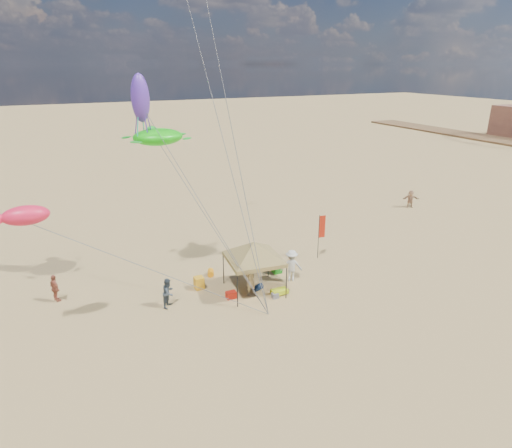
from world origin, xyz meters
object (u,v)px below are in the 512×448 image
object	(u,v)px
chair_yellow	(199,283)
beach_cart	(280,291)
canopy_tent	(254,244)
cooler_blue	(271,257)
cooler_red	(231,295)
person_near_b	(169,293)
chair_green	(277,267)
person_near_c	(291,266)
person_far_a	(55,288)
person_near_a	(250,279)
feather_flag	(321,229)
person_far_c	(411,199)

from	to	relation	value
chair_yellow	beach_cart	distance (m)	4.56
canopy_tent	cooler_blue	distance (m)	5.07
cooler_red	beach_cart	size ratio (longest dim) A/B	0.60
cooler_blue	person_near_b	size ratio (longest dim) A/B	0.34
cooler_blue	beach_cart	distance (m)	4.67
cooler_red	chair_green	xyz separation A→B (m)	(3.69, 1.66, 0.16)
chair_yellow	person_near_c	xyz separation A→B (m)	(5.17, -1.38, 0.60)
cooler_blue	person_far_a	bearing A→B (deg)	179.26
chair_green	person_near_a	xyz separation A→B (m)	(-2.57, -1.72, 0.57)
feather_flag	chair_green	distance (m)	3.99
cooler_red	beach_cart	bearing A→B (deg)	-17.55
feather_flag	person_near_b	distance (m)	10.72
canopy_tent	person_near_b	world-z (taller)	canopy_tent
person_near_c	person_far_a	bearing A→B (deg)	10.02
beach_cart	person_near_b	bearing A→B (deg)	166.31
chair_green	canopy_tent	bearing A→B (deg)	-146.95
chair_green	person_near_b	xyz separation A→B (m)	(-6.93, -1.06, 0.45)
person_far_a	canopy_tent	bearing A→B (deg)	-132.15
beach_cart	person_near_c	distance (m)	2.01
canopy_tent	cooler_red	xyz separation A→B (m)	(-1.47, -0.22, -2.65)
chair_yellow	person_far_c	distance (m)	22.49
person_near_c	canopy_tent	bearing A→B (deg)	28.97
cooler_red	person_near_a	xyz separation A→B (m)	(1.12, -0.06, 0.73)
person_near_a	person_near_b	bearing A→B (deg)	-27.22
feather_flag	cooler_red	world-z (taller)	feather_flag
chair_yellow	person_near_b	xyz separation A→B (m)	(-2.03, -1.17, 0.45)
cooler_blue	chair_green	world-z (taller)	chair_green
feather_flag	person_near_b	bearing A→B (deg)	-170.38
beach_cart	person_near_b	world-z (taller)	person_near_b
cooler_blue	cooler_red	bearing A→B (deg)	-140.13
person_near_c	person_far_c	distance (m)	18.11
cooler_blue	beach_cart	xyz separation A→B (m)	(-1.70, -4.35, 0.01)
cooler_red	chair_green	distance (m)	4.05
person_near_c	person_far_a	xyz separation A→B (m)	(-12.49, 3.31, -0.18)
canopy_tent	feather_flag	bearing A→B (deg)	20.49
cooler_red	person_near_a	world-z (taller)	person_near_a
chair_yellow	person_near_c	world-z (taller)	person_near_c
cooler_blue	chair_yellow	size ratio (longest dim) A/B	0.77
feather_flag	person_near_b	world-z (taller)	feather_flag
chair_green	person_near_a	world-z (taller)	person_near_a
canopy_tent	cooler_red	distance (m)	3.03
feather_flag	beach_cart	bearing A→B (deg)	-145.96
cooler_red	chair_green	bearing A→B (deg)	24.29
person_near_a	person_far_c	world-z (taller)	person_near_a
chair_yellow	person_far_c	size ratio (longest dim) A/B	0.45
cooler_red	beach_cart	xyz separation A→B (m)	(2.54, -0.80, 0.01)
person_near_c	person_far_a	size ratio (longest dim) A/B	1.24
person_near_a	person_near_c	xyz separation A→B (m)	(2.84, 0.46, 0.03)
canopy_tent	person_far_c	bearing A→B (deg)	22.33
chair_yellow	beach_cart	bearing A→B (deg)	-34.53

